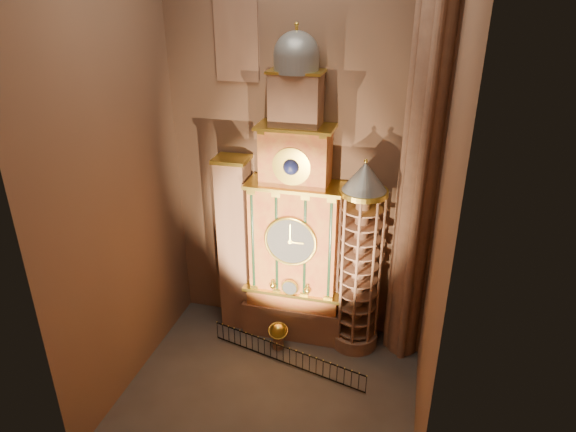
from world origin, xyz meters
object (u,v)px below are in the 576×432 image
(astronomical_clock, at_px, (295,227))
(stair_turret, at_px, (359,261))
(portrait_tower, at_px, (236,245))
(iron_railing, at_px, (286,356))
(celestial_globe, at_px, (278,333))

(astronomical_clock, height_order, stair_turret, astronomical_clock)
(portrait_tower, xyz_separation_m, iron_railing, (3.69, -2.98, -4.57))
(iron_railing, bearing_deg, celestial_globe, 122.56)
(stair_turret, distance_m, iron_railing, 6.29)
(iron_railing, bearing_deg, stair_turret, 40.03)
(astronomical_clock, distance_m, stair_turret, 3.78)
(astronomical_clock, xyz_separation_m, stair_turret, (3.50, -0.26, -1.41))
(astronomical_clock, height_order, iron_railing, astronomical_clock)
(celestial_globe, bearing_deg, portrait_tower, 149.08)
(astronomical_clock, distance_m, celestial_globe, 6.01)
(stair_turret, xyz_separation_m, iron_railing, (-3.21, -2.69, -4.69))
(portrait_tower, height_order, stair_turret, stair_turret)
(stair_turret, bearing_deg, astronomical_clock, 175.70)
(portrait_tower, bearing_deg, iron_railing, -38.87)
(portrait_tower, bearing_deg, astronomical_clock, -0.29)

